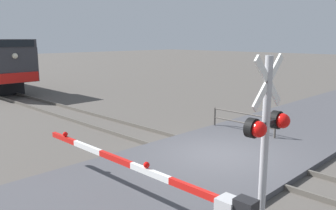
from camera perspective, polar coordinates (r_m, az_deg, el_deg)
ground_plane at (r=11.63m, az=8.57°, el=-8.79°), size 160.00×160.00×0.00m
rail_track_left at (r=11.07m, az=6.35°, el=-9.36°), size 0.08×80.00×0.15m
rail_track_right at (r=12.17m, az=10.60°, el=-7.59°), size 0.08×80.00×0.15m
road_surface at (r=11.60m, az=8.58°, el=-8.41°), size 36.00×5.19×0.17m
crossing_signal at (r=6.41m, az=15.86°, el=-4.74°), size 1.18×0.33×3.64m
crossing_gate at (r=7.07m, az=2.79°, el=-15.06°), size 0.36×6.85×1.27m
guard_railing at (r=14.42m, az=12.19°, el=-2.45°), size 0.08×2.92×0.95m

